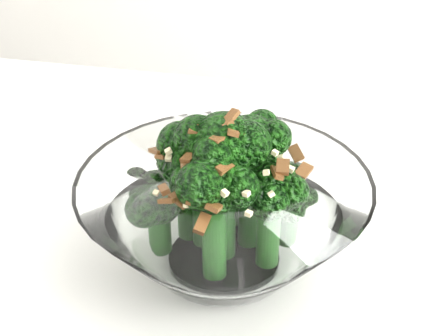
# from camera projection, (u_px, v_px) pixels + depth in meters

# --- Properties ---
(broccoli_dish) EXTENTS (0.23, 0.23, 0.15)m
(broccoli_dish) POSITION_uv_depth(u_px,v_px,m) (224.00, 211.00, 0.50)
(broccoli_dish) COLOR white
(broccoli_dish) RESTS_ON table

